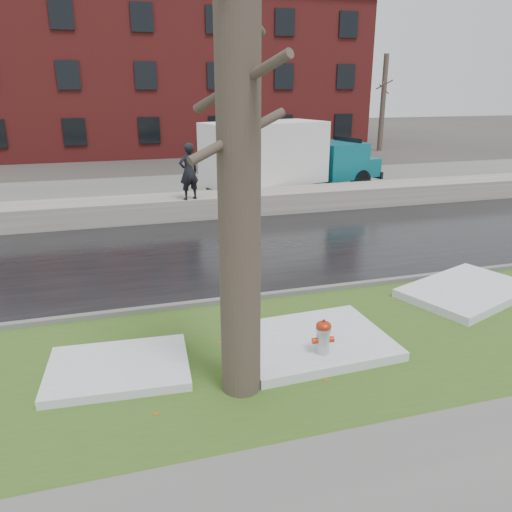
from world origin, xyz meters
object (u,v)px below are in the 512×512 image
object	(u,v)px
fire_hydrant	(323,339)
box_truck	(285,157)
worker	(189,172)
tree	(239,142)

from	to	relation	value
fire_hydrant	box_truck	distance (m)	13.31
box_truck	worker	bearing A→B (deg)	-162.49
tree	worker	world-z (taller)	tree
tree	box_truck	bearing A→B (deg)	67.88
fire_hydrant	worker	world-z (taller)	worker
box_truck	worker	xyz separation A→B (m)	(-4.39, -2.82, 0.06)
fire_hydrant	worker	bearing A→B (deg)	99.14
fire_hydrant	tree	world-z (taller)	tree
worker	tree	bearing A→B (deg)	65.98
tree	worker	size ratio (longest dim) A/B	3.87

